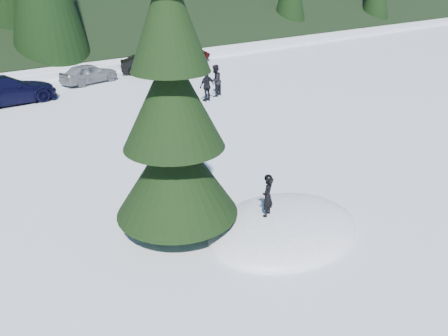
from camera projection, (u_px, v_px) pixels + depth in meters
ground at (283, 229)px, 11.85m from camera, size 200.00×200.00×0.00m
snow_mound at (283, 229)px, 11.85m from camera, size 4.48×3.52×0.96m
spruce_tall at (173, 112)px, 10.50m from camera, size 3.20×3.20×8.60m
spruce_short at (177, 135)px, 12.56m from camera, size 2.20×2.20×5.37m
child_skier at (268, 197)px, 11.38m from camera, size 0.48×0.41×1.11m
adult_0 at (215, 81)px, 24.33m from camera, size 1.04×0.95×1.75m
adult_1 at (207, 86)px, 23.42m from camera, size 1.01×0.50×1.66m
adult_2 at (159, 84)px, 23.80m from camera, size 0.88×1.19×1.65m
car_3 at (4, 90)px, 22.87m from camera, size 5.25×2.18×1.52m
car_4 at (89, 73)px, 27.32m from camera, size 3.83×2.10×1.23m
car_5 at (149, 64)px, 30.07m from camera, size 4.03×2.78×1.26m
car_6 at (179, 53)px, 33.77m from camera, size 5.24×3.17×1.36m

